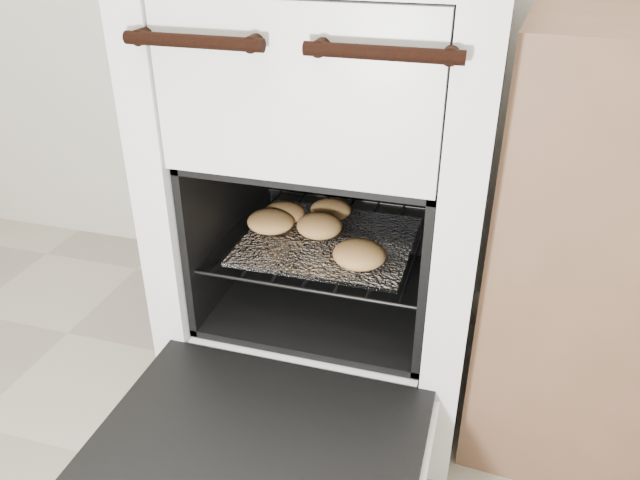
{
  "coord_description": "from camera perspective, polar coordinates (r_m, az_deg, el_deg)",
  "views": [
    {
      "loc": [
        0.37,
        -0.06,
        1.02
      ],
      "look_at": [
        0.05,
        1.0,
        0.42
      ],
      "focal_mm": 35.0,
      "sensor_mm": 36.0,
      "label": 1
    }
  ],
  "objects": [
    {
      "name": "baked_rolls",
      "position": [
        1.33,
        -0.53,
        1.27
      ],
      "size": [
        0.35,
        0.32,
        0.05
      ],
      "color": "tan",
      "rests_on": "foil_sheet"
    },
    {
      "name": "oven_door",
      "position": [
        1.11,
        -5.83,
        -18.66
      ],
      "size": [
        0.56,
        0.44,
        0.04
      ],
      "color": "black",
      "rests_on": "stove"
    },
    {
      "name": "foil_sheet",
      "position": [
        1.33,
        0.77,
        -0.05
      ],
      "size": [
        0.35,
        0.31,
        0.01
      ],
      "primitive_type": "cube",
      "color": "white",
      "rests_on": "oven_rack"
    },
    {
      "name": "oven_rack",
      "position": [
        1.35,
        1.01,
        0.12
      ],
      "size": [
        0.45,
        0.44,
        0.01
      ],
      "color": "black",
      "rests_on": "stove"
    },
    {
      "name": "stove",
      "position": [
        1.37,
        1.82,
        4.83
      ],
      "size": [
        0.62,
        0.69,
        0.96
      ],
      "color": "silver",
      "rests_on": "ground"
    }
  ]
}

